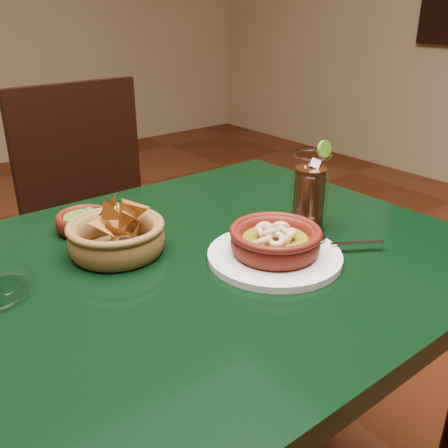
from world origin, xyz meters
TOP-DOWN VIEW (x-y plane):
  - dining_table at (0.00, 0.00)m, footprint 1.20×0.80m
  - dining_chair at (0.24, 0.71)m, footprint 0.46×0.46m
  - shrimp_plate at (0.20, -0.09)m, footprint 0.31×0.24m
  - chip_basket at (-0.01, 0.11)m, footprint 0.21×0.21m
  - guacamole_ramekin at (-0.01, 0.24)m, footprint 0.13×0.13m
  - cola_drink at (0.34, -0.04)m, footprint 0.16×0.16m

SIDE VIEW (x-z plane):
  - dining_chair at x=0.24m, z-range 0.05..1.00m
  - dining_table at x=0.00m, z-range 0.28..1.03m
  - guacamole_ramekin at x=-0.01m, z-range 0.75..0.79m
  - shrimp_plate at x=0.20m, z-range 0.74..0.82m
  - chip_basket at x=-0.01m, z-range 0.72..0.85m
  - cola_drink at x=0.34m, z-range 0.74..0.92m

